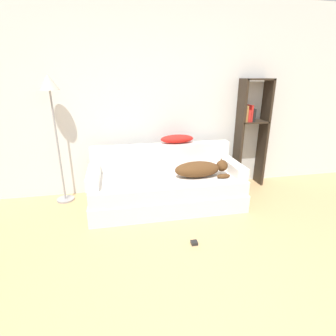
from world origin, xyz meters
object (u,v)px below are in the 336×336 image
Objects in this scene: couch at (167,191)px; power_adapter at (194,243)px; dog at (200,169)px; bookshelf at (251,128)px; throw_pillow at (177,139)px; floor_lamp at (51,100)px; laptop at (158,178)px.

couch is 29.69× the size of power_adapter.
bookshelf reaches higher than dog.
couch is 0.76m from throw_pillow.
floor_lamp is at bearing 162.69° from couch.
power_adapter is (-1.31, -1.42, -0.91)m from bookshelf.
bookshelf is at bearing 1.10° from floor_lamp.
dog is 0.42× the size of floor_lamp.
bookshelf is (1.56, 0.56, 0.49)m from laptop.
couch is 0.27m from laptop.
bookshelf is (0.99, 0.58, 0.40)m from dog.
bookshelf is at bearing 47.31° from power_adapter.
couch is 1.22× the size of bookshelf.
power_adapter is (-0.31, -0.84, -0.51)m from dog.
dog is 1.22m from bookshelf.
laptop is (-0.13, -0.07, 0.23)m from couch.
power_adapter is at bearing -86.34° from laptop.
power_adapter is at bearing -82.69° from couch.
floor_lamp reaches higher than throw_pillow.
power_adapter is (0.25, -0.86, -0.42)m from laptop.
throw_pillow is 1.21m from bookshelf.
laptop is 0.23× the size of bookshelf.
throw_pillow is at bearing 38.32° from laptop.
power_adapter is at bearing -94.69° from throw_pillow.
dog is 1.03m from power_adapter.
laptop is 1.66m from floor_lamp.
laptop reaches higher than couch.
couch is 0.55m from dog.
floor_lamp is (-1.83, 0.53, 0.87)m from dog.
couch is at bearing -17.31° from floor_lamp.
dog is 0.57m from laptop.
bookshelf is (1.43, 0.49, 0.72)m from couch.
throw_pillow is at bearing -2.08° from floor_lamp.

